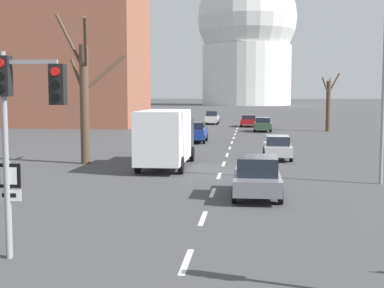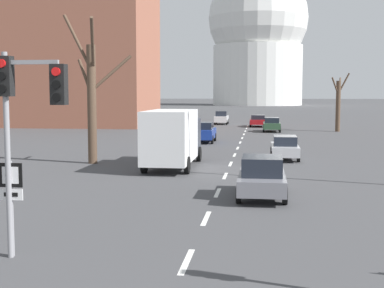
# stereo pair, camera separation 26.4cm
# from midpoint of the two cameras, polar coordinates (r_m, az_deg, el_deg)

# --- Properties ---
(lane_stripe_1) EXTENTS (0.16, 2.00, 0.01)m
(lane_stripe_1) POSITION_cam_midpoint_polar(r_m,az_deg,el_deg) (13.15, 0.01, -12.41)
(lane_stripe_1) COLOR silver
(lane_stripe_1) RESTS_ON ground_plane
(lane_stripe_2) EXTENTS (0.16, 2.00, 0.01)m
(lane_stripe_2) POSITION_cam_midpoint_polar(r_m,az_deg,el_deg) (17.46, 1.95, -7.92)
(lane_stripe_2) COLOR silver
(lane_stripe_2) RESTS_ON ground_plane
(lane_stripe_3) EXTENTS (0.16, 2.00, 0.01)m
(lane_stripe_3) POSITION_cam_midpoint_polar(r_m,az_deg,el_deg) (21.84, 3.09, -5.21)
(lane_stripe_3) COLOR silver
(lane_stripe_3) RESTS_ON ground_plane
(lane_stripe_4) EXTENTS (0.16, 2.00, 0.01)m
(lane_stripe_4) POSITION_cam_midpoint_polar(r_m,az_deg,el_deg) (26.27, 3.85, -3.41)
(lane_stripe_4) COLOR silver
(lane_stripe_4) RESTS_ON ground_plane
(lane_stripe_5) EXTENTS (0.16, 2.00, 0.01)m
(lane_stripe_5) POSITION_cam_midpoint_polar(r_m,az_deg,el_deg) (30.72, 4.38, -2.13)
(lane_stripe_5) COLOR silver
(lane_stripe_5) RESTS_ON ground_plane
(lane_stripe_6) EXTENTS (0.16, 2.00, 0.01)m
(lane_stripe_6) POSITION_cam_midpoint_polar(r_m,az_deg,el_deg) (35.18, 4.78, -1.17)
(lane_stripe_6) COLOR silver
(lane_stripe_6) RESTS_ON ground_plane
(lane_stripe_7) EXTENTS (0.16, 2.00, 0.01)m
(lane_stripe_7) POSITION_cam_midpoint_polar(r_m,az_deg,el_deg) (39.65, 5.09, -0.43)
(lane_stripe_7) COLOR silver
(lane_stripe_7) RESTS_ON ground_plane
(lane_stripe_8) EXTENTS (0.16, 2.00, 0.01)m
(lane_stripe_8) POSITION_cam_midpoint_polar(r_m,az_deg,el_deg) (44.12, 5.33, 0.16)
(lane_stripe_8) COLOR silver
(lane_stripe_8) RESTS_ON ground_plane
(lane_stripe_9) EXTENTS (0.16, 2.00, 0.01)m
(lane_stripe_9) POSITION_cam_midpoint_polar(r_m,az_deg,el_deg) (48.60, 5.53, 0.64)
(lane_stripe_9) COLOR silver
(lane_stripe_9) RESTS_ON ground_plane
(lane_stripe_10) EXTENTS (0.16, 2.00, 0.01)m
(lane_stripe_10) POSITION_cam_midpoint_polar(r_m,az_deg,el_deg) (53.09, 5.70, 1.04)
(lane_stripe_10) COLOR silver
(lane_stripe_10) RESTS_ON ground_plane
(lane_stripe_11) EXTENTS (0.16, 2.00, 0.01)m
(lane_stripe_11) POSITION_cam_midpoint_polar(r_m,az_deg,el_deg) (57.57, 5.84, 1.38)
(lane_stripe_11) COLOR silver
(lane_stripe_11) RESTS_ON ground_plane
(lane_stripe_12) EXTENTS (0.16, 2.00, 0.01)m
(lane_stripe_12) POSITION_cam_midpoint_polar(r_m,az_deg,el_deg) (62.06, 5.96, 1.67)
(lane_stripe_12) COLOR silver
(lane_stripe_12) RESTS_ON ground_plane
(lane_stripe_13) EXTENTS (0.16, 2.00, 0.01)m
(lane_stripe_13) POSITION_cam_midpoint_polar(r_m,az_deg,el_deg) (66.55, 6.07, 1.92)
(lane_stripe_13) COLOR silver
(lane_stripe_13) RESTS_ON ground_plane
(traffic_signal_near_left) EXTENTS (1.70, 0.34, 5.02)m
(traffic_signal_near_left) POSITION_cam_midpoint_polar(r_m,az_deg,el_deg) (13.38, -16.93, 4.17)
(traffic_signal_near_left) COLOR gray
(traffic_signal_near_left) RESTS_ON ground_plane
(route_sign_post) EXTENTS (0.60, 0.08, 2.38)m
(route_sign_post) POSITION_cam_midpoint_polar(r_m,az_deg,el_deg) (13.87, -18.21, -4.86)
(route_sign_post) COLOR gray
(route_sign_post) RESTS_ON ground_plane
(street_lamp_right) EXTENTS (2.09, 0.36, 9.45)m
(street_lamp_right) POSITION_cam_midpoint_polar(r_m,az_deg,el_deg) (24.96, 20.07, 8.91)
(street_lamp_right) COLOR gray
(street_lamp_right) RESTS_ON ground_plane
(sedan_near_left) EXTENTS (1.71, 4.17, 1.68)m
(sedan_near_left) POSITION_cam_midpoint_polar(r_m,az_deg,el_deg) (44.02, 1.50, 1.28)
(sedan_near_left) COLOR navy
(sedan_near_left) RESTS_ON ground_plane
(sedan_near_right) EXTENTS (1.86, 4.15, 1.62)m
(sedan_near_right) POSITION_cam_midpoint_polar(r_m,az_deg,el_deg) (20.91, 7.82, -3.48)
(sedan_near_right) COLOR slate
(sedan_near_right) RESTS_ON ground_plane
(sedan_mid_centre) EXTENTS (1.83, 4.09, 1.51)m
(sedan_mid_centre) POSITION_cam_midpoint_polar(r_m,az_deg,el_deg) (57.00, 8.63, 2.09)
(sedan_mid_centre) COLOR #2D4C33
(sedan_mid_centre) RESTS_ON ground_plane
(sedan_far_left) EXTENTS (1.69, 4.27, 1.45)m
(sedan_far_left) POSITION_cam_midpoint_polar(r_m,az_deg,el_deg) (33.26, 10.09, -0.34)
(sedan_far_left) COLOR #B7B7BC
(sedan_far_left) RESTS_ON ground_plane
(sedan_far_right) EXTENTS (1.70, 4.33, 1.74)m
(sedan_far_right) POSITION_cam_midpoint_polar(r_m,az_deg,el_deg) (70.08, 3.28, 2.83)
(sedan_far_right) COLOR silver
(sedan_far_right) RESTS_ON ground_plane
(sedan_distant_centre) EXTENTS (1.96, 4.42, 1.43)m
(sedan_distant_centre) POSITION_cam_midpoint_polar(r_m,az_deg,el_deg) (65.34, 7.16, 2.51)
(sedan_distant_centre) COLOR maroon
(sedan_distant_centre) RESTS_ON ground_plane
(delivery_truck) EXTENTS (2.44, 7.20, 3.14)m
(delivery_truck) POSITION_cam_midpoint_polar(r_m,az_deg,el_deg) (29.03, -1.80, 0.82)
(delivery_truck) COLOR #333842
(delivery_truck) RESTS_ON ground_plane
(bare_tree_left_near) EXTENTS (4.04, 3.51, 8.58)m
(bare_tree_left_near) POSITION_cam_midpoint_polar(r_m,az_deg,el_deg) (31.12, -10.41, 5.08)
(bare_tree_left_near) COLOR brown
(bare_tree_left_near) RESTS_ON ground_plane
(bare_tree_right_near) EXTENTS (1.97, 3.04, 6.18)m
(bare_tree_right_near) POSITION_cam_midpoint_polar(r_m,az_deg,el_deg) (58.72, 15.47, 4.21)
(bare_tree_right_near) COLOR brown
(bare_tree_right_near) RESTS_ON ground_plane
(capitol_dome) EXTENTS (33.83, 33.83, 47.78)m
(capitol_dome) POSITION_cam_midpoint_polar(r_m,az_deg,el_deg) (187.43, 7.08, 11.27)
(capitol_dome) COLOR silver
(capitol_dome) RESTS_ON ground_plane
(apartment_block_left) EXTENTS (18.00, 14.00, 21.04)m
(apartment_block_left) POSITION_cam_midpoint_polar(r_m,az_deg,el_deg) (69.71, -11.84, 10.65)
(apartment_block_left) COLOR #935642
(apartment_block_left) RESTS_ON ground_plane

